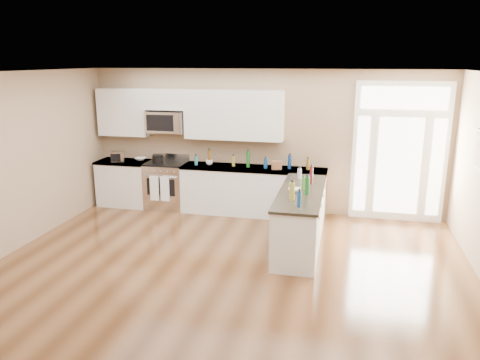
# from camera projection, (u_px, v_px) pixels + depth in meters

# --- Properties ---
(ground) EXTENTS (8.00, 8.00, 0.00)m
(ground) POSITION_uv_depth(u_px,v_px,m) (206.00, 307.00, 5.78)
(ground) COLOR #4A2A14
(room_shell) EXTENTS (8.00, 8.00, 8.00)m
(room_shell) POSITION_uv_depth(u_px,v_px,m) (203.00, 173.00, 5.36)
(room_shell) COLOR #9E8264
(room_shell) RESTS_ON ground
(back_cabinet_left) EXTENTS (1.10, 0.66, 0.94)m
(back_cabinet_left) POSITION_uv_depth(u_px,v_px,m) (126.00, 184.00, 9.78)
(back_cabinet_left) COLOR silver
(back_cabinet_left) RESTS_ON ground
(back_cabinet_right) EXTENTS (2.85, 0.66, 0.94)m
(back_cabinet_right) POSITION_uv_depth(u_px,v_px,m) (253.00, 192.00, 9.19)
(back_cabinet_right) COLOR silver
(back_cabinet_right) RESTS_ON ground
(peninsula_cabinet) EXTENTS (0.69, 2.32, 0.94)m
(peninsula_cabinet) POSITION_uv_depth(u_px,v_px,m) (300.00, 221.00, 7.59)
(peninsula_cabinet) COLOR silver
(peninsula_cabinet) RESTS_ON ground
(upper_cabinet_left) EXTENTS (1.04, 0.33, 0.95)m
(upper_cabinet_left) POSITION_uv_depth(u_px,v_px,m) (124.00, 112.00, 9.54)
(upper_cabinet_left) COLOR silver
(upper_cabinet_left) RESTS_ON room_shell
(upper_cabinet_right) EXTENTS (1.94, 0.33, 0.95)m
(upper_cabinet_right) POSITION_uv_depth(u_px,v_px,m) (234.00, 115.00, 9.04)
(upper_cabinet_right) COLOR silver
(upper_cabinet_right) RESTS_ON room_shell
(upper_cabinet_short) EXTENTS (0.82, 0.33, 0.40)m
(upper_cabinet_short) POSITION_uv_depth(u_px,v_px,m) (166.00, 99.00, 9.27)
(upper_cabinet_short) COLOR silver
(upper_cabinet_short) RESTS_ON room_shell
(microwave) EXTENTS (0.78, 0.41, 0.42)m
(microwave) POSITION_uv_depth(u_px,v_px,m) (166.00, 122.00, 9.35)
(microwave) COLOR silver
(microwave) RESTS_ON room_shell
(entry_door) EXTENTS (1.70, 0.10, 2.60)m
(entry_door) POSITION_uv_depth(u_px,v_px,m) (399.00, 153.00, 8.64)
(entry_door) COLOR white
(entry_door) RESTS_ON ground
(kitchen_range) EXTENTS (0.80, 0.70, 1.08)m
(kitchen_range) POSITION_uv_depth(u_px,v_px,m) (167.00, 185.00, 9.57)
(kitchen_range) COLOR silver
(kitchen_range) RESTS_ON ground
(stockpot) EXTENTS (0.23, 0.23, 0.17)m
(stockpot) POSITION_uv_depth(u_px,v_px,m) (158.00, 159.00, 9.39)
(stockpot) COLOR black
(stockpot) RESTS_ON kitchen_range
(toaster_oven) EXTENTS (0.30, 0.27, 0.22)m
(toaster_oven) POSITION_uv_depth(u_px,v_px,m) (118.00, 157.00, 9.53)
(toaster_oven) COLOR silver
(toaster_oven) RESTS_ON back_cabinet_left
(cardboard_box) EXTENTS (0.22, 0.18, 0.16)m
(cardboard_box) POSITION_uv_depth(u_px,v_px,m) (277.00, 165.00, 8.91)
(cardboard_box) COLOR brown
(cardboard_box) RESTS_ON back_cabinet_right
(bowl_left) EXTENTS (0.23, 0.23, 0.05)m
(bowl_left) POSITION_uv_depth(u_px,v_px,m) (140.00, 159.00, 9.70)
(bowl_left) COLOR white
(bowl_left) RESTS_ON back_cabinet_left
(bowl_peninsula) EXTENTS (0.23, 0.23, 0.06)m
(bowl_peninsula) POSITION_uv_depth(u_px,v_px,m) (294.00, 190.00, 7.39)
(bowl_peninsula) COLOR white
(bowl_peninsula) RESTS_ON peninsula_cabinet
(cup_counter) EXTENTS (0.13, 0.13, 0.10)m
(cup_counter) POSITION_uv_depth(u_px,v_px,m) (209.00, 162.00, 9.27)
(cup_counter) COLOR white
(cup_counter) RESTS_ON back_cabinet_right
(counter_bottles) EXTENTS (2.41, 2.40, 0.31)m
(counter_bottles) POSITION_uv_depth(u_px,v_px,m) (273.00, 171.00, 8.22)
(counter_bottles) COLOR #19591E
(counter_bottles) RESTS_ON back_cabinet_right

